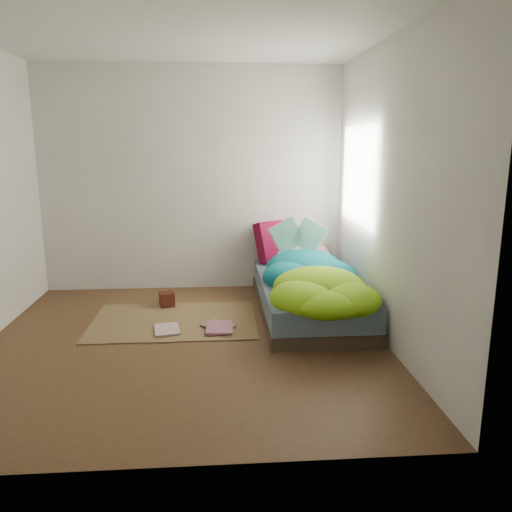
{
  "coord_description": "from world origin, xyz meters",
  "views": [
    {
      "loc": [
        0.3,
        -4.16,
        1.71
      ],
      "look_at": [
        0.68,
        0.75,
        0.6
      ],
      "focal_mm": 35.0,
      "sensor_mm": 36.0,
      "label": 1
    }
  ],
  "objects_px": {
    "wooden_box": "(167,299)",
    "floor_book_b": "(206,328)",
    "pillow_magenta": "(276,241)",
    "open_book": "(299,227)",
    "bed": "(309,297)",
    "floor_book_a": "(155,331)"
  },
  "relations": [
    {
      "from": "pillow_magenta",
      "to": "open_book",
      "type": "relative_size",
      "value": 0.94
    },
    {
      "from": "floor_book_a",
      "to": "bed",
      "type": "bearing_deg",
      "value": 8.13
    },
    {
      "from": "wooden_box",
      "to": "bed",
      "type": "bearing_deg",
      "value": -10.88
    },
    {
      "from": "bed",
      "to": "open_book",
      "type": "bearing_deg",
      "value": 97.11
    },
    {
      "from": "pillow_magenta",
      "to": "wooden_box",
      "type": "xyz_separation_m",
      "value": [
        -1.24,
        -0.62,
        -0.49
      ]
    },
    {
      "from": "open_book",
      "to": "floor_book_b",
      "type": "relative_size",
      "value": 1.53
    },
    {
      "from": "bed",
      "to": "floor_book_a",
      "type": "height_order",
      "value": "bed"
    },
    {
      "from": "wooden_box",
      "to": "floor_book_b",
      "type": "xyz_separation_m",
      "value": [
        0.43,
        -0.74,
        -0.06
      ]
    },
    {
      "from": "open_book",
      "to": "floor_book_a",
      "type": "bearing_deg",
      "value": -147.7
    },
    {
      "from": "open_book",
      "to": "floor_book_a",
      "type": "xyz_separation_m",
      "value": [
        -1.47,
        -0.88,
        -0.81
      ]
    },
    {
      "from": "bed",
      "to": "floor_book_b",
      "type": "bearing_deg",
      "value": -156.44
    },
    {
      "from": "pillow_magenta",
      "to": "floor_book_b",
      "type": "xyz_separation_m",
      "value": [
        -0.81,
        -1.36,
        -0.55
      ]
    },
    {
      "from": "pillow_magenta",
      "to": "floor_book_a",
      "type": "distance_m",
      "value": 1.96
    },
    {
      "from": "pillow_magenta",
      "to": "floor_book_a",
      "type": "relative_size",
      "value": 1.55
    },
    {
      "from": "floor_book_b",
      "to": "floor_book_a",
      "type": "bearing_deg",
      "value": -176.79
    },
    {
      "from": "bed",
      "to": "wooden_box",
      "type": "relative_size",
      "value": 13.36
    },
    {
      "from": "bed",
      "to": "wooden_box",
      "type": "xyz_separation_m",
      "value": [
        -1.48,
        0.29,
        -0.08
      ]
    },
    {
      "from": "floor_book_a",
      "to": "wooden_box",
      "type": "bearing_deg",
      "value": 77.78
    },
    {
      "from": "bed",
      "to": "wooden_box",
      "type": "distance_m",
      "value": 1.51
    },
    {
      "from": "floor_book_b",
      "to": "pillow_magenta",
      "type": "bearing_deg",
      "value": 60.75
    },
    {
      "from": "pillow_magenta",
      "to": "floor_book_a",
      "type": "height_order",
      "value": "pillow_magenta"
    },
    {
      "from": "bed",
      "to": "pillow_magenta",
      "type": "height_order",
      "value": "pillow_magenta"
    }
  ]
}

